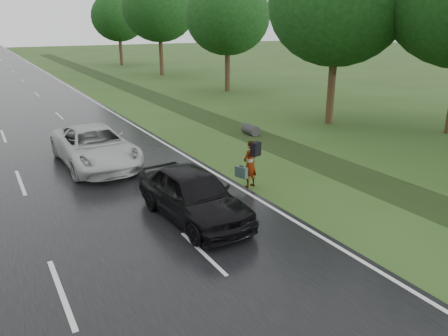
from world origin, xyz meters
TOP-DOWN VIEW (x-y plane):
  - ground at (0.00, 0.00)m, footprint 220.00×220.00m
  - edge_stripe_east at (6.75, 45.00)m, footprint 0.12×180.00m
  - drainage_ditch at (11.50, 18.71)m, footprint 2.20×120.00m
  - tree_east_b at (17.00, 10.00)m, footprint 7.60×7.60m
  - tree_east_c at (18.20, 24.00)m, footprint 7.00×7.00m
  - tree_east_d at (17.80, 38.00)m, footprint 8.00×8.00m
  - tree_east_f at (17.50, 52.00)m, footprint 7.20×7.20m
  - pedestrian at (7.18, 3.47)m, footprint 0.89×0.69m
  - white_pickup at (3.00, 8.72)m, footprint 2.77×5.77m
  - dark_sedan at (4.22, 2.00)m, footprint 2.19×4.74m

SIDE VIEW (x-z plane):
  - ground at x=0.00m, z-range 0.00..0.00m
  - drainage_ditch at x=11.50m, z-range -0.24..0.32m
  - edge_stripe_east at x=6.75m, z-range 0.04..0.05m
  - dark_sedan at x=4.22m, z-range 0.04..1.61m
  - white_pickup at x=3.00m, z-range 0.04..1.62m
  - pedestrian at x=7.18m, z-range 0.03..1.76m
  - tree_east_c at x=18.20m, z-range 1.49..10.78m
  - tree_east_f at x=17.50m, z-range 1.56..11.18m
  - tree_east_b at x=17.00m, z-range 1.63..11.74m
  - tree_east_d at x=17.80m, z-range 1.77..12.53m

